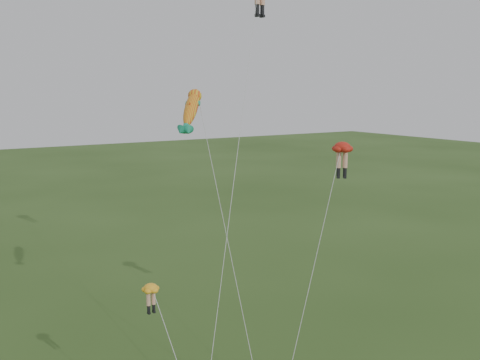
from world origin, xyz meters
TOP-DOWN VIEW (x-y plane):
  - legs_kite_red_mid at (8.04, 2.36)m, footprint 8.51×5.03m
  - legs_kite_yellow at (-4.91, 1.39)m, footprint 1.48×5.46m
  - fish_kite at (0.33, 7.32)m, footprint 2.78×9.77m

SIDE VIEW (x-z plane):
  - legs_kite_yellow at x=-4.91m, z-range 3.14..10.85m
  - legs_kite_red_mid at x=8.04m, z-range 6.26..20.30m
  - fish_kite at x=0.33m, z-range 7.27..24.83m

